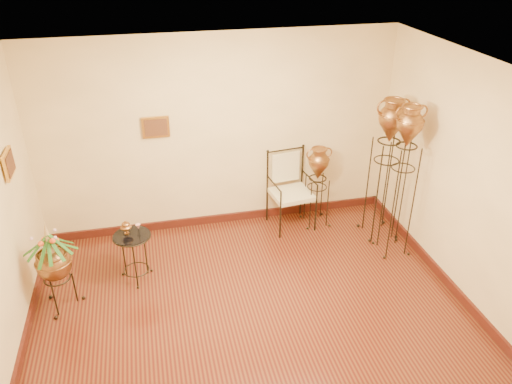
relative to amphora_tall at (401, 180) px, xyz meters
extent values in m
plane|color=#5B2E15|center=(-2.15, -1.23, -1.07)|extent=(5.00, 5.00, 0.00)
cube|color=#43160F|center=(-2.15, 1.25, -1.01)|extent=(5.00, 0.04, 0.12)
cube|color=#43160F|center=(-4.63, -1.23, -1.01)|extent=(0.04, 5.00, 0.12)
cube|color=#43160F|center=(0.33, -1.23, -1.01)|extent=(0.04, 5.00, 0.12)
cube|color=gold|center=(-3.00, 1.23, 0.53)|extent=(0.36, 0.03, 0.29)
cube|color=gold|center=(-4.61, 0.22, 0.63)|extent=(0.03, 0.36, 0.29)
cube|color=beige|center=(-1.18, 0.92, -0.55)|extent=(0.62, 0.58, 0.06)
cube|color=beige|center=(-1.18, 0.92, -0.23)|extent=(0.43, 0.09, 0.45)
cylinder|color=black|center=(-3.43, 0.14, -0.43)|extent=(0.45, 0.45, 0.01)
camera|label=1|loc=(-3.10, -5.13, 2.92)|focal=35.00mm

